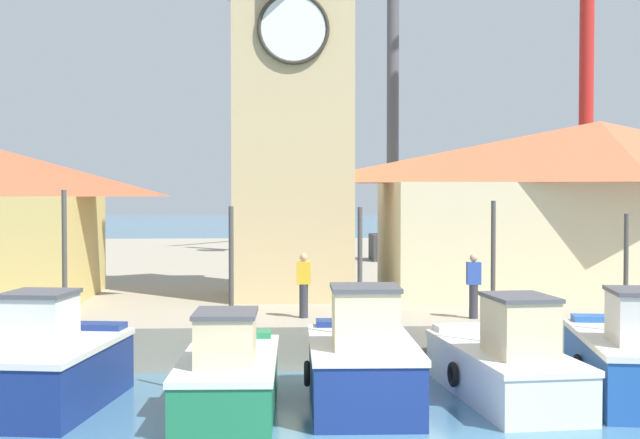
{
  "coord_description": "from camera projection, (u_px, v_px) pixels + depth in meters",
  "views": [
    {
      "loc": [
        -1.97,
        -14.04,
        4.21
      ],
      "look_at": [
        -0.61,
        8.62,
        3.5
      ],
      "focal_mm": 50.0,
      "sensor_mm": 36.0,
      "label": 1
    }
  ],
  "objects": [
    {
      "name": "fishing_boat_left_outer",
      "position": [
        54.0,
        367.0,
        17.22
      ],
      "size": [
        2.52,
        4.4,
        4.25
      ],
      "color": "navy",
      "rests_on": "ground"
    },
    {
      "name": "fishing_boat_left_inner",
      "position": [
        229.0,
        374.0,
        17.17
      ],
      "size": [
        2.01,
        4.99,
        3.92
      ],
      "color": "#237A4C",
      "rests_on": "ground"
    },
    {
      "name": "port_crane_far",
      "position": [
        584.0,
        63.0,
        34.7
      ],
      "size": [
        2.0,
        9.08,
        21.94
      ],
      "color": "maroon",
      "rests_on": "quay_wharf"
    },
    {
      "name": "clock_tower",
      "position": [
        292.0,
        75.0,
        26.5
      ],
      "size": [
        3.97,
        3.97,
        14.19
      ],
      "color": "tan",
      "rests_on": "quay_wharf"
    },
    {
      "name": "fishing_boat_mid_right",
      "position": [
        632.0,
        359.0,
        18.07
      ],
      "size": [
        2.75,
        5.02,
        3.75
      ],
      "color": "#2356A8",
      "rests_on": "ground"
    },
    {
      "name": "fishing_boat_center",
      "position": [
        505.0,
        364.0,
        18.03
      ],
      "size": [
        2.31,
        5.3,
        4.02
      ],
      "color": "silver",
      "rests_on": "ground"
    },
    {
      "name": "warehouse_right",
      "position": [
        599.0,
        206.0,
        27.01
      ],
      "size": [
        13.31,
        5.45,
        5.3
      ],
      "color": "beige",
      "rests_on": "quay_wharf"
    },
    {
      "name": "dock_worker_near_tower",
      "position": [
        304.0,
        284.0,
        22.29
      ],
      "size": [
        0.34,
        0.22,
        1.62
      ],
      "color": "#33333D",
      "rests_on": "quay_wharf"
    },
    {
      "name": "quay_wharf",
      "position": [
        310.0,
        272.0,
        40.81
      ],
      "size": [
        120.0,
        40.0,
        1.05
      ],
      "primitive_type": "cube",
      "color": "#9E937F",
      "rests_on": "ground"
    },
    {
      "name": "fishing_boat_mid_left",
      "position": [
        362.0,
        364.0,
        17.46
      ],
      "size": [
        2.23,
        4.45,
        3.9
      ],
      "color": "navy",
      "rests_on": "ground"
    },
    {
      "name": "dock_worker_along_quay",
      "position": [
        474.0,
        285.0,
        22.17
      ],
      "size": [
        0.34,
        0.22,
        1.62
      ],
      "color": "#33333D",
      "rests_on": "quay_wharf"
    },
    {
      "name": "port_crane_near",
      "position": [
        393.0,
        95.0,
        41.19
      ],
      "size": [
        2.11,
        9.74,
        21.02
      ],
      "color": "#353539",
      "rests_on": "quay_wharf"
    }
  ]
}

